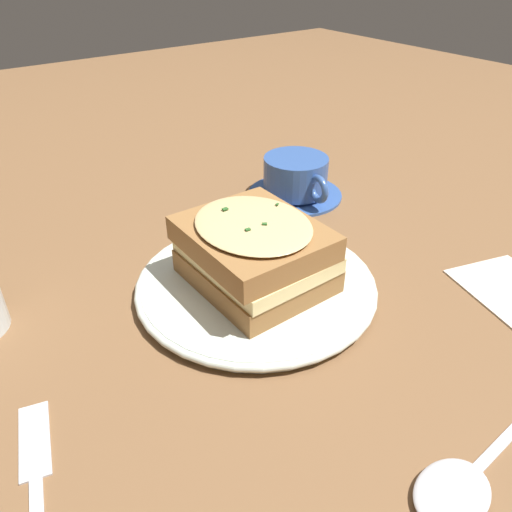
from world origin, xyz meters
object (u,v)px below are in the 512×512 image
object	(u,v)px
fork	(36,478)
dinner_plate	(256,284)
sandwich	(255,252)
spoon	(460,485)
teacup_with_saucer	(296,179)

from	to	relation	value
fork	dinner_plate	bearing A→B (deg)	33.12
sandwich	fork	distance (m)	0.27
dinner_plate	spoon	world-z (taller)	dinner_plate
spoon	dinner_plate	bearing A→B (deg)	-7.31
dinner_plate	sandwich	xyz separation A→B (m)	(-0.00, 0.00, 0.04)
dinner_plate	teacup_with_saucer	bearing A→B (deg)	-50.49
teacup_with_saucer	spoon	world-z (taller)	teacup_with_saucer
sandwich	fork	world-z (taller)	sandwich
teacup_with_saucer	spoon	xyz separation A→B (m)	(-0.41, 0.20, -0.02)
sandwich	teacup_with_saucer	size ratio (longest dim) A/B	1.00
dinner_plate	teacup_with_saucer	distance (m)	0.23
teacup_with_saucer	fork	distance (m)	0.49
fork	sandwich	bearing A→B (deg)	33.19
fork	spoon	bearing A→B (deg)	-23.14
sandwich	teacup_with_saucer	distance (m)	0.24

